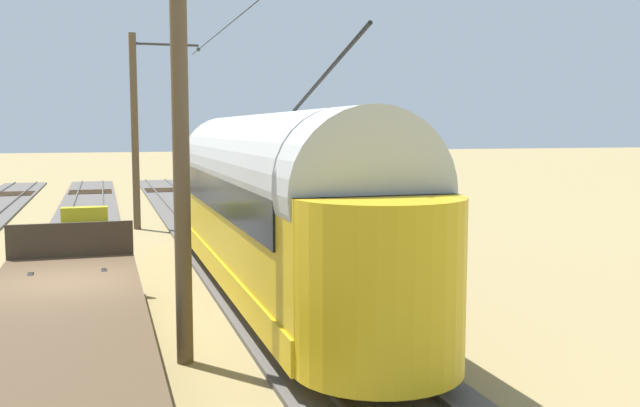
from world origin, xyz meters
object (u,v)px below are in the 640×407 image
vintage_streetcar (272,201)px  catenary_pole_foreground (136,128)px  flatcar_adjacent (53,343)px  track_end_bumper (85,217)px  catenary_pole_mid_near (185,127)px

vintage_streetcar → catenary_pole_foreground: 12.82m
vintage_streetcar → flatcar_adjacent: size_ratio=1.15×
flatcar_adjacent → track_end_bumper: flatcar_adjacent is taller
catenary_pole_mid_near → vintage_streetcar: bearing=-119.9°
vintage_streetcar → flatcar_adjacent: vintage_streetcar is taller
vintage_streetcar → track_end_bumper: 14.65m
catenary_pole_foreground → track_end_bumper: catenary_pole_foreground is taller
vintage_streetcar → track_end_bumper: (4.53, -13.80, -1.85)m
track_end_bumper → catenary_pole_mid_near: bearing=96.5°
catenary_pole_foreground → catenary_pole_mid_near: bearing=90.0°
vintage_streetcar → catenary_pole_mid_near: bearing=60.1°
catenary_pole_mid_near → catenary_pole_foreground: bearing=-90.0°
flatcar_adjacent → track_end_bumper: size_ratio=7.65×
vintage_streetcar → track_end_bumper: size_ratio=8.84×
catenary_pole_foreground → catenary_pole_mid_near: same height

